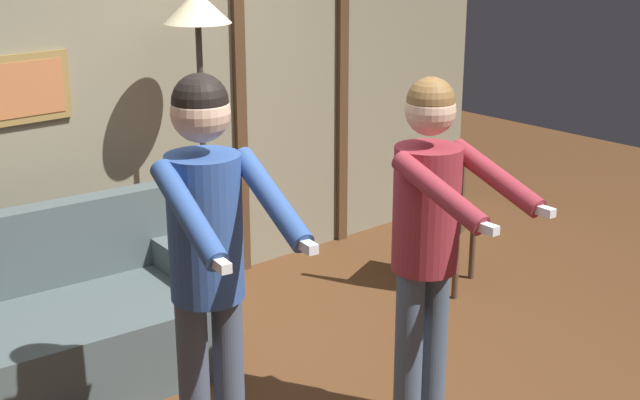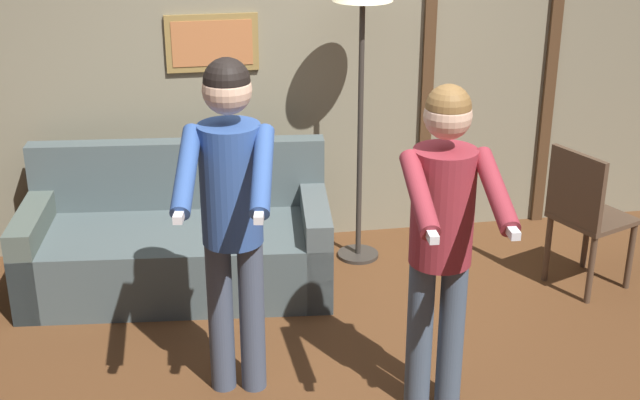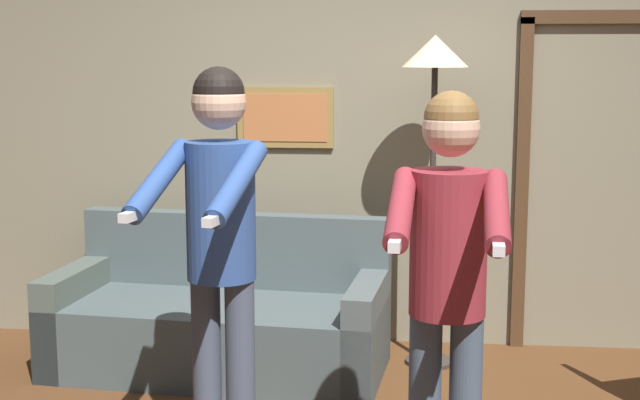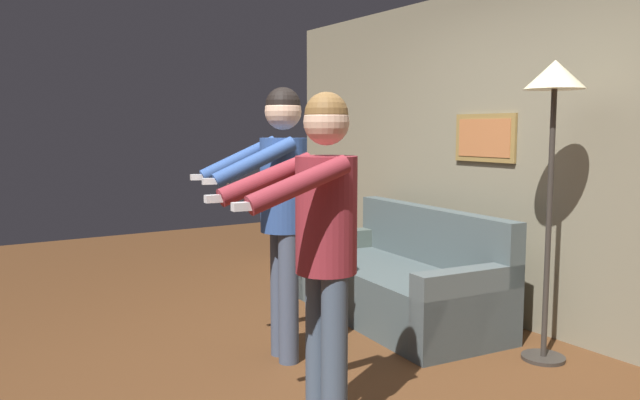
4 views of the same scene
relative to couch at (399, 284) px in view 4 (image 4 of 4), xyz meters
name	(u,v)px [view 4 (image 4 of 4)]	position (x,y,z in m)	size (l,w,h in m)	color
ground_plane	(319,390)	(0.82, -1.28, -0.28)	(12.00, 12.00, 0.00)	#56331B
back_wall_assembly	(545,157)	(0.83, 0.64, 1.02)	(6.40, 0.10, 2.60)	gray
couch	(399,284)	(0.00, 0.00, 0.00)	(1.97, 1.03, 0.87)	#485556
torchiere_lamp	(554,105)	(1.21, 0.21, 1.37)	(0.38, 0.38, 1.93)	#332D28
person_standing_left	(281,196)	(0.27, -1.22, 0.80)	(0.51, 0.73, 1.76)	#434E62
person_standing_right	(323,230)	(1.24, -1.53, 0.74)	(0.46, 0.71, 1.68)	#435367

